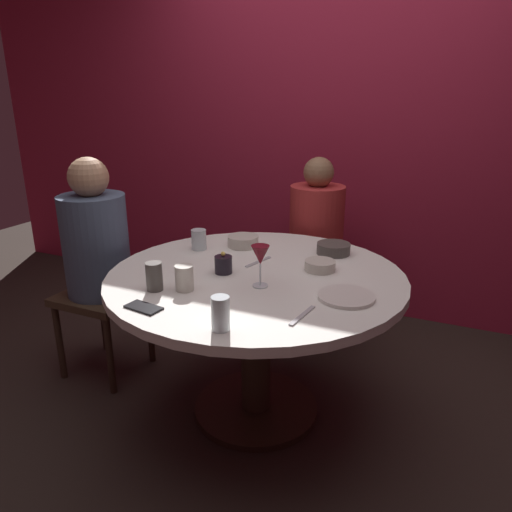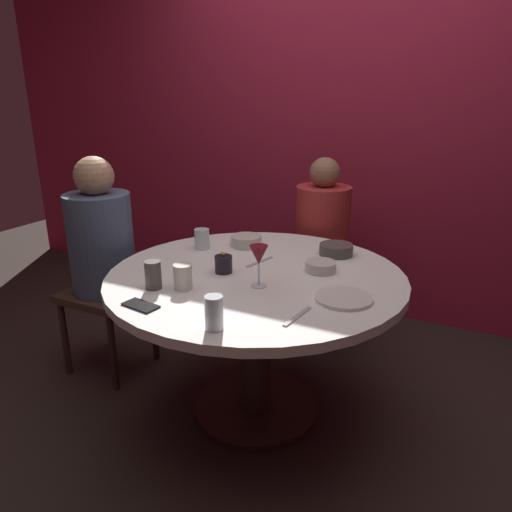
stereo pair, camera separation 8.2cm
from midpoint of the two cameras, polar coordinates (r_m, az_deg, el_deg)
The scene contains 18 objects.
ground_plane at distance 2.46m, azimuth 1.00°, elevation -17.90°, with size 8.00×8.00×0.00m, color #2D231E.
back_wall at distance 3.32m, azimuth 12.20°, elevation 15.44°, with size 6.00×0.10×2.60m, color maroon.
dining_table at distance 2.17m, azimuth 1.09°, elevation -5.77°, with size 1.32×1.32×0.72m.
seated_diner_left at distance 2.61m, azimuth -17.18°, elevation 1.41°, with size 0.40×0.40×1.18m.
seated_diner_back at distance 2.92m, azimuth 8.74°, elevation 3.24°, with size 0.40×0.40×1.13m.
candle_holder at distance 2.11m, azimuth -2.80°, elevation -0.97°, with size 0.08×0.08×0.10m.
wine_glass at distance 1.93m, azimuth 1.55°, elevation -0.12°, with size 0.08×0.08×0.18m.
dinner_plate at distance 1.88m, azimuth 11.72°, elevation -4.96°, with size 0.22×0.22×0.01m, color silver.
cell_phone at distance 1.83m, azimuth -12.39°, elevation -5.82°, with size 0.07×0.14×0.01m, color black.
bowl_serving_large at distance 2.48m, azimuth -0.22°, elevation 1.80°, with size 0.16×0.16×0.06m, color beige.
bowl_salad_center at distance 2.38m, azimuth 10.54°, elevation 0.75°, with size 0.17×0.17×0.05m, color #4C4742.
bowl_small_white at distance 2.15m, azimuth 8.83°, elevation -1.24°, with size 0.14×0.14×0.05m, color beige.
cup_near_candle at distance 2.44m, azimuth -5.53°, elevation 2.05°, with size 0.08×0.08×0.10m, color silver.
cup_by_left_diner at distance 1.94m, azimuth -7.54°, elevation -2.49°, with size 0.07×0.07×0.10m, color beige.
cup_by_right_diner at distance 1.97m, azimuth -11.04°, elevation -2.24°, with size 0.07×0.07×0.12m, color #4C4742.
cup_center_front at distance 1.61m, azimuth -3.58°, elevation -6.80°, with size 0.06×0.06×0.12m, color silver.
fork_near_plate at distance 2.24m, azimuth 1.48°, elevation -0.71°, with size 0.02×0.18×0.01m, color #B7B7BC.
knife_near_plate at distance 1.72m, azimuth 6.36°, elevation -7.20°, with size 0.02×0.18×0.01m, color #B7B7BC.
Camera 2 is at (0.88, -1.77, 1.47)m, focal length 33.42 mm.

